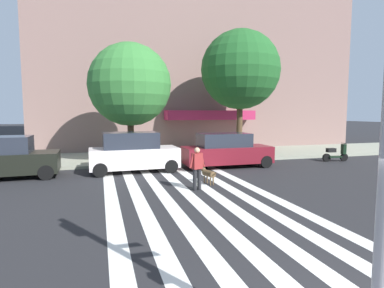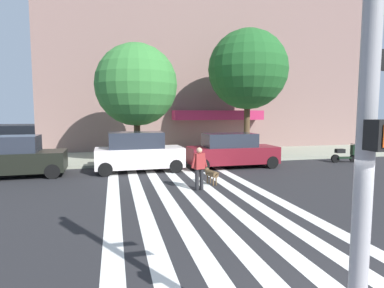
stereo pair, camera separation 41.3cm
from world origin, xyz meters
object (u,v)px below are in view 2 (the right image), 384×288
at_px(street_tree_nearest, 136,85).
at_px(dog_on_leash, 211,174).
at_px(street_tree_middle, 248,70).
at_px(pedestrian_dog_walker, 199,166).
at_px(parked_scooter, 345,154).
at_px(parked_car_behind_first, 139,152).
at_px(parked_car_near_curb, 9,157).
at_px(parked_car_third_in_line, 232,151).
at_px(traffic_light_pole, 376,51).

relative_size(street_tree_nearest, dog_on_leash, 6.53).
bearing_deg(street_tree_middle, pedestrian_dog_walker, -124.31).
height_order(parked_scooter, street_tree_middle, street_tree_middle).
distance_m(parked_car_behind_first, pedestrian_dog_walker, 4.81).
height_order(parked_car_near_curb, street_tree_nearest, street_tree_nearest).
bearing_deg(parked_car_third_in_line, parked_car_near_curb, -179.99).
bearing_deg(dog_on_leash, street_tree_nearest, 113.42).
bearing_deg(parked_scooter, parked_car_behind_first, 179.92).
bearing_deg(street_tree_middle, parked_car_behind_first, -154.27).
xyz_separation_m(traffic_light_pole, street_tree_middle, (6.17, 16.86, 2.19)).
bearing_deg(street_tree_middle, parked_car_near_curb, -164.92).
relative_size(parked_car_behind_first, dog_on_leash, 4.28).
height_order(parked_car_third_in_line, street_tree_middle, street_tree_middle).
relative_size(traffic_light_pole, parked_scooter, 3.55).
bearing_deg(parked_scooter, pedestrian_dog_walker, -156.60).
height_order(parked_car_near_curb, dog_on_leash, parked_car_near_curb).
bearing_deg(pedestrian_dog_walker, parked_car_third_in_line, 55.61).
bearing_deg(parked_car_behind_first, dog_on_leash, -53.08).
xyz_separation_m(parked_car_near_curb, parked_scooter, (17.89, -0.02, -0.45)).
height_order(parked_car_third_in_line, street_tree_nearest, street_tree_nearest).
bearing_deg(parked_car_third_in_line, parked_scooter, -0.15).
height_order(parked_scooter, pedestrian_dog_walker, pedestrian_dog_walker).
bearing_deg(parked_car_behind_first, parked_scooter, -0.08).
height_order(traffic_light_pole, parked_scooter, traffic_light_pole).
relative_size(pedestrian_dog_walker, dog_on_leash, 1.61).
relative_size(traffic_light_pole, street_tree_nearest, 0.87).
bearing_deg(dog_on_leash, parked_car_third_in_line, 57.43).
relative_size(parked_scooter, street_tree_middle, 0.20).
bearing_deg(pedestrian_dog_walker, street_tree_middle, 55.69).
bearing_deg(parked_car_near_curb, pedestrian_dog_walker, -29.54).
relative_size(parked_car_third_in_line, parked_scooter, 2.92).
distance_m(parked_car_third_in_line, street_tree_middle, 6.45).
height_order(traffic_light_pole, parked_car_behind_first, traffic_light_pole).
bearing_deg(parked_scooter, street_tree_nearest, 168.78).
bearing_deg(parked_scooter, traffic_light_pole, -129.29).
relative_size(street_tree_nearest, pedestrian_dog_walker, 4.05).
xyz_separation_m(parked_car_third_in_line, dog_on_leash, (-2.28, -3.57, -0.46)).
relative_size(street_tree_middle, pedestrian_dog_walker, 4.98).
bearing_deg(street_tree_middle, parked_scooter, -37.22).
height_order(traffic_light_pole, parked_car_near_curb, traffic_light_pole).
xyz_separation_m(parked_car_near_curb, dog_on_leash, (8.50, -3.56, -0.48)).
bearing_deg(parked_car_near_curb, parked_car_behind_first, 0.01).
bearing_deg(parked_car_behind_first, parked_car_third_in_line, 0.02).
distance_m(traffic_light_pole, parked_scooter, 17.44).
bearing_deg(parked_car_third_in_line, dog_on_leash, -122.57).
distance_m(traffic_light_pole, parked_car_near_curb, 15.27).
bearing_deg(traffic_light_pole, pedestrian_dog_walker, 85.21).
distance_m(traffic_light_pole, pedestrian_dog_walker, 9.31).
distance_m(street_tree_middle, pedestrian_dog_walker, 10.75).
bearing_deg(traffic_light_pole, street_tree_middle, 69.89).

